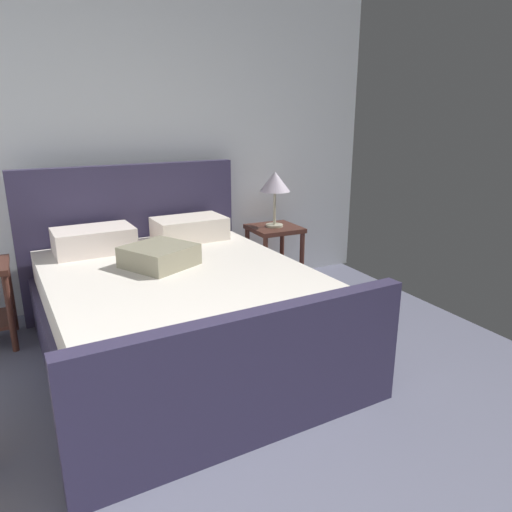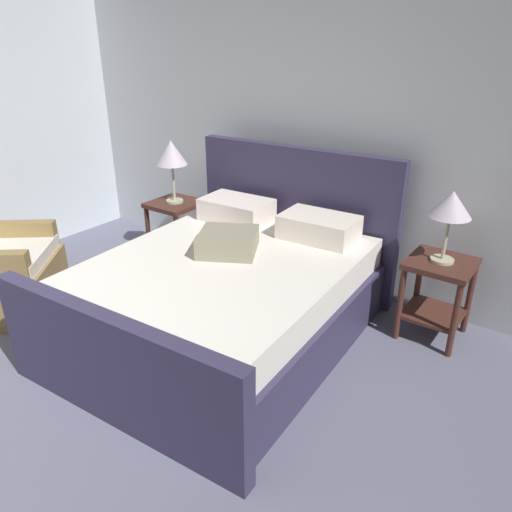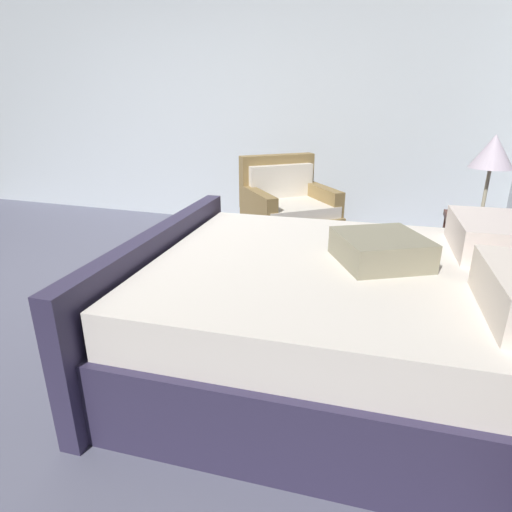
# 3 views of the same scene
# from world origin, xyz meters

# --- Properties ---
(wall_back) EXTENTS (5.01, 0.12, 2.77)m
(wall_back) POSITION_xyz_m (0.00, 3.37, 1.39)
(wall_back) COLOR silver
(wall_back) RESTS_ON ground
(bed) EXTENTS (1.91, 2.28, 1.21)m
(bed) POSITION_xyz_m (0.19, 2.14, 0.35)
(bed) COLOR #342D4B
(bed) RESTS_ON ground
(nightstand_right) EXTENTS (0.44, 0.44, 0.60)m
(nightstand_right) POSITION_xyz_m (1.41, 2.98, 0.40)
(nightstand_right) COLOR #49261D
(nightstand_right) RESTS_ON ground
(table_lamp_right) EXTENTS (0.28, 0.28, 0.51)m
(table_lamp_right) POSITION_xyz_m (1.41, 2.98, 1.00)
(table_lamp_right) COLOR #B7B293
(table_lamp_right) RESTS_ON nightstand_right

